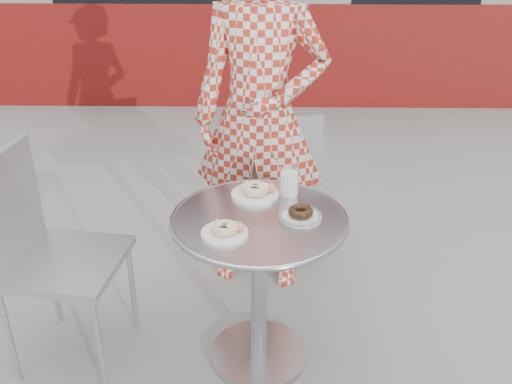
{
  "coord_description": "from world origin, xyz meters",
  "views": [
    {
      "loc": [
        0.01,
        -1.95,
        1.83
      ],
      "look_at": [
        -0.03,
        0.1,
        0.79
      ],
      "focal_mm": 40.0,
      "sensor_mm": 36.0,
      "label": 1
    }
  ],
  "objects_px": {
    "chair_far": "(271,209)",
    "plate_near": "(225,230)",
    "milk_cup": "(289,183)",
    "bistro_table": "(259,255)",
    "plate_far": "(256,191)",
    "plate_checker": "(300,215)",
    "seated_person": "(260,117)",
    "chair_left": "(69,299)"
  },
  "relations": [
    {
      "from": "chair_far",
      "to": "plate_near",
      "type": "height_order",
      "value": "chair_far"
    },
    {
      "from": "chair_far",
      "to": "milk_cup",
      "type": "height_order",
      "value": "chair_far"
    },
    {
      "from": "bistro_table",
      "to": "plate_near",
      "type": "distance_m",
      "value": 0.27
    },
    {
      "from": "plate_far",
      "to": "plate_checker",
      "type": "bearing_deg",
      "value": -46.56
    },
    {
      "from": "plate_near",
      "to": "chair_far",
      "type": "bearing_deg",
      "value": 80.05
    },
    {
      "from": "seated_person",
      "to": "plate_checker",
      "type": "xyz_separation_m",
      "value": [
        0.17,
        -0.67,
        -0.17
      ]
    },
    {
      "from": "plate_far",
      "to": "chair_far",
      "type": "bearing_deg",
      "value": 84.21
    },
    {
      "from": "chair_left",
      "to": "seated_person",
      "type": "xyz_separation_m",
      "value": [
        0.82,
        0.65,
        0.61
      ]
    },
    {
      "from": "plate_far",
      "to": "plate_checker",
      "type": "distance_m",
      "value": 0.26
    },
    {
      "from": "chair_far",
      "to": "milk_cup",
      "type": "distance_m",
      "value": 0.87
    },
    {
      "from": "seated_person",
      "to": "plate_near",
      "type": "height_order",
      "value": "seated_person"
    },
    {
      "from": "seated_person",
      "to": "bistro_table",
      "type": "bearing_deg",
      "value": -81.85
    },
    {
      "from": "chair_far",
      "to": "chair_left",
      "type": "xyz_separation_m",
      "value": [
        -0.88,
        -0.89,
        0.02
      ]
    },
    {
      "from": "plate_near",
      "to": "plate_checker",
      "type": "distance_m",
      "value": 0.32
    },
    {
      "from": "chair_left",
      "to": "plate_near",
      "type": "height_order",
      "value": "chair_left"
    },
    {
      "from": "milk_cup",
      "to": "seated_person",
      "type": "bearing_deg",
      "value": 105.02
    },
    {
      "from": "chair_far",
      "to": "plate_checker",
      "type": "xyz_separation_m",
      "value": [
        0.11,
        -0.9,
        0.46
      ]
    },
    {
      "from": "bistro_table",
      "to": "plate_checker",
      "type": "bearing_deg",
      "value": -0.56
    },
    {
      "from": "chair_left",
      "to": "plate_near",
      "type": "bearing_deg",
      "value": -94.42
    },
    {
      "from": "bistro_table",
      "to": "seated_person",
      "type": "xyz_separation_m",
      "value": [
        -0.0,
        0.67,
        0.36
      ]
    },
    {
      "from": "chair_far",
      "to": "seated_person",
      "type": "xyz_separation_m",
      "value": [
        -0.06,
        -0.23,
        0.63
      ]
    },
    {
      "from": "bistro_table",
      "to": "chair_left",
      "type": "relative_size",
      "value": 0.75
    },
    {
      "from": "seated_person",
      "to": "chair_left",
      "type": "bearing_deg",
      "value": -133.65
    },
    {
      "from": "chair_left",
      "to": "plate_far",
      "type": "relative_size",
      "value": 4.74
    },
    {
      "from": "chair_left",
      "to": "plate_checker",
      "type": "height_order",
      "value": "chair_left"
    },
    {
      "from": "chair_left",
      "to": "plate_far",
      "type": "height_order",
      "value": "chair_left"
    },
    {
      "from": "plate_far",
      "to": "milk_cup",
      "type": "xyz_separation_m",
      "value": [
        0.14,
        0.01,
        0.04
      ]
    },
    {
      "from": "bistro_table",
      "to": "chair_far",
      "type": "xyz_separation_m",
      "value": [
        0.06,
        0.9,
        -0.27
      ]
    },
    {
      "from": "chair_left",
      "to": "plate_near",
      "type": "distance_m",
      "value": 0.84
    },
    {
      "from": "milk_cup",
      "to": "plate_checker",
      "type": "bearing_deg",
      "value": -78.77
    },
    {
      "from": "chair_far",
      "to": "seated_person",
      "type": "bearing_deg",
      "value": 58.02
    },
    {
      "from": "plate_near",
      "to": "bistro_table",
      "type": "bearing_deg",
      "value": 46.92
    },
    {
      "from": "chair_left",
      "to": "plate_near",
      "type": "relative_size",
      "value": 5.42
    },
    {
      "from": "bistro_table",
      "to": "plate_near",
      "type": "xyz_separation_m",
      "value": [
        -0.12,
        -0.13,
        0.19
      ]
    },
    {
      "from": "bistro_table",
      "to": "milk_cup",
      "type": "bearing_deg",
      "value": 57.53
    },
    {
      "from": "bistro_table",
      "to": "seated_person",
      "type": "distance_m",
      "value": 0.76
    },
    {
      "from": "chair_far",
      "to": "plate_near",
      "type": "bearing_deg",
      "value": 62.89
    },
    {
      "from": "chair_left",
      "to": "plate_near",
      "type": "xyz_separation_m",
      "value": [
        0.7,
        -0.15,
        0.44
      ]
    },
    {
      "from": "bistro_table",
      "to": "milk_cup",
      "type": "distance_m",
      "value": 0.33
    },
    {
      "from": "plate_far",
      "to": "plate_near",
      "type": "bearing_deg",
      "value": -108.84
    },
    {
      "from": "plate_checker",
      "to": "chair_far",
      "type": "bearing_deg",
      "value": 96.68
    },
    {
      "from": "plate_far",
      "to": "plate_near",
      "type": "relative_size",
      "value": 1.14
    }
  ]
}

